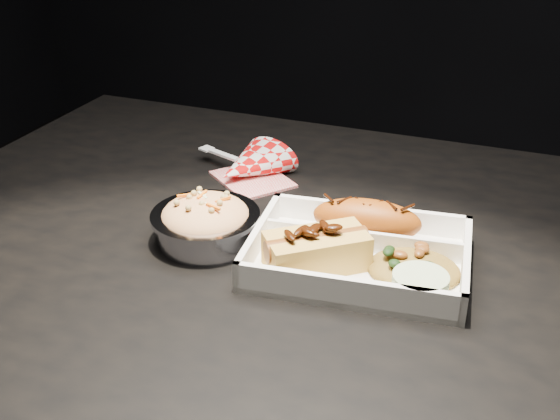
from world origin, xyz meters
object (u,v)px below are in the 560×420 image
Objects in this scene: dining_table at (330,305)px; hotdog at (317,247)px; fried_pastry at (367,219)px; food_tray at (359,258)px; foil_coleslaw_cup at (206,221)px; napkin_fork at (249,166)px.

dining_table is 0.14m from hotdog.
food_tray is at bearing -83.62° from fried_pastry.
dining_table is 0.20m from foil_coleslaw_cup.
napkin_fork is (-0.22, 0.18, 0.01)m from food_tray.
foil_coleslaw_cup is at bearing -159.73° from fried_pastry.
hotdog is 0.94× the size of foil_coleslaw_cup.
hotdog is 0.15m from foil_coleslaw_cup.
dining_table is at bearing 135.08° from food_tray.
food_tray is 0.06m from fried_pastry.
foil_coleslaw_cup is (-0.15, 0.02, -0.00)m from hotdog.
food_tray is (0.04, -0.03, 0.10)m from dining_table.
hotdog is at bearing -149.23° from food_tray.
fried_pastry is at bearing 28.74° from hotdog.
napkin_fork reaches higher than fried_pastry.
dining_table is 8.91× the size of foil_coleslaw_cup.
napkin_fork is (-0.18, 0.21, -0.02)m from hotdog.
food_tray is at bearing -1.73° from hotdog.
dining_table is 9.51× the size of hotdog.
hotdog reaches higher than dining_table.
hotdog reaches higher than fried_pastry.
food_tray is 2.13× the size of hotdog.
foil_coleslaw_cup reaches higher than fried_pastry.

